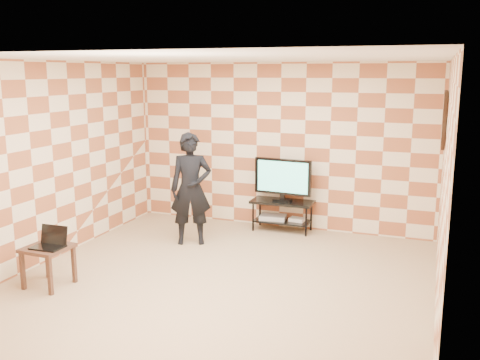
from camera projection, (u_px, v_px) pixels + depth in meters
name	position (u px, v px, depth m)	size (l,w,h in m)	color
floor	(223.00, 279.00, 6.70)	(5.00, 5.00, 0.00)	tan
wall_back	(280.00, 146.00, 8.73)	(5.00, 0.02, 2.70)	beige
wall_front	(101.00, 229.00, 4.14)	(5.00, 0.02, 2.70)	beige
wall_left	(53.00, 161.00, 7.29)	(0.02, 5.00, 2.70)	beige
wall_right	(444.00, 188.00, 5.58)	(0.02, 5.00, 2.70)	beige
ceiling	(222.00, 58.00, 6.17)	(5.00, 5.00, 0.02)	white
wall_art	(445.00, 119.00, 6.90)	(0.04, 0.72, 0.72)	black
tv_stand	(282.00, 209.00, 8.67)	(1.00, 0.45, 0.50)	black
tv	(283.00, 178.00, 8.56)	(0.95, 0.20, 0.69)	black
dvd_player	(273.00, 217.00, 8.76)	(0.42, 0.30, 0.07)	#B4B4B7
game_console	(297.00, 220.00, 8.64)	(0.24, 0.18, 0.05)	silver
side_table	(48.00, 253.00, 6.40)	(0.52, 0.52, 0.50)	#362018
laptop	(50.00, 243.00, 6.35)	(0.37, 0.30, 0.24)	black
person	(191.00, 189.00, 7.94)	(0.61, 0.40, 1.68)	black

